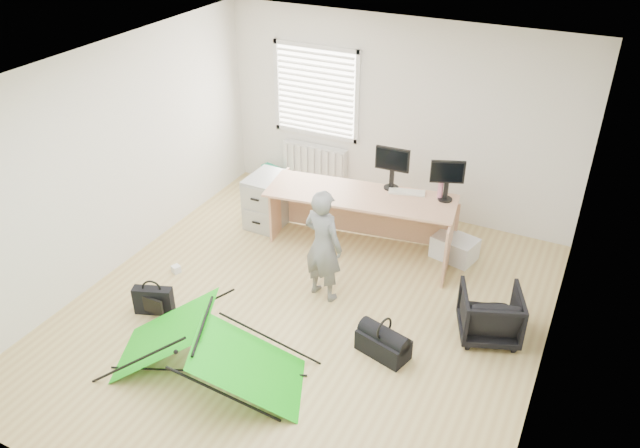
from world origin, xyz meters
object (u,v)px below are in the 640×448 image
at_px(person, 323,245).
at_px(duffel_bag, 383,345).
at_px(thermos, 440,190).
at_px(storage_crate, 455,248).
at_px(laptop_bag, 154,300).
at_px(desk, 360,222).
at_px(monitor_left, 392,174).
at_px(filing_cabinet, 268,200).
at_px(office_chair, 490,314).
at_px(monitor_right, 446,186).
at_px(kite, 206,349).

height_order(person, duffel_bag, person).
bearing_deg(thermos, storage_crate, 1.67).
xyz_separation_m(thermos, person, (-0.89, -1.42, -0.24)).
bearing_deg(laptop_bag, desk, 34.68).
height_order(monitor_left, thermos, monitor_left).
xyz_separation_m(filing_cabinet, office_chair, (3.26, -0.98, -0.08)).
bearing_deg(storage_crate, laptop_bag, -136.70).
distance_m(monitor_left, laptop_bag, 3.22).
height_order(person, laptop_bag, person).
xyz_separation_m(monitor_right, office_chair, (0.91, -1.26, -0.71)).
distance_m(office_chair, person, 1.92).
bearing_deg(thermos, filing_cabinet, -172.66).
bearing_deg(monitor_left, storage_crate, -1.32).
relative_size(filing_cabinet, person, 0.53).
relative_size(monitor_right, person, 0.30).
bearing_deg(thermos, desk, -159.29).
bearing_deg(monitor_right, person, -145.44).
relative_size(desk, monitor_right, 5.78).
distance_m(laptop_bag, duffel_bag, 2.58).
bearing_deg(desk, thermos, 12.29).
distance_m(kite, duffel_bag, 1.78).
relative_size(office_chair, person, 0.46).
relative_size(desk, monitor_left, 5.48).
bearing_deg(monitor_left, monitor_right, -2.49).
bearing_deg(person, laptop_bag, 48.60).
xyz_separation_m(monitor_left, office_chair, (1.61, -1.26, -0.72)).
relative_size(monitor_right, duffel_bag, 0.76).
bearing_deg(thermos, monitor_right, -8.92).
bearing_deg(monitor_right, desk, 177.70).
height_order(thermos, kite, thermos).
bearing_deg(thermos, monitor_left, -178.76).
relative_size(office_chair, duffel_bag, 1.16).
height_order(filing_cabinet, office_chair, filing_cabinet).
bearing_deg(monitor_left, filing_cabinet, -173.08).
xyz_separation_m(desk, office_chair, (1.88, -0.94, -0.12)).
distance_m(desk, monitor_right, 1.18).
bearing_deg(duffel_bag, thermos, 108.28).
relative_size(storage_crate, laptop_bag, 1.21).
bearing_deg(desk, storage_crate, 8.26).
xyz_separation_m(monitor_left, kite, (-0.73, -3.04, -0.70)).
height_order(office_chair, duffel_bag, office_chair).
xyz_separation_m(filing_cabinet, laptop_bag, (-0.17, -2.24, -0.20)).
relative_size(filing_cabinet, laptop_bag, 1.67).
height_order(desk, monitor_left, monitor_left).
bearing_deg(thermos, laptop_bag, -133.87).
height_order(filing_cabinet, storage_crate, filing_cabinet).
relative_size(filing_cabinet, storage_crate, 1.38).
height_order(office_chair, laptop_bag, office_chair).
bearing_deg(monitor_right, monitor_left, 159.17).
xyz_separation_m(filing_cabinet, monitor_right, (2.34, 0.28, 0.63)).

